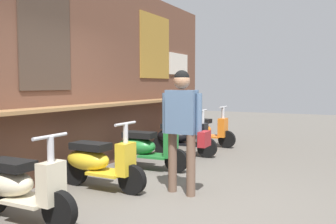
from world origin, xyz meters
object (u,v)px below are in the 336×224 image
object	(u,v)px
scooter_green	(146,147)
scooter_black	(180,137)
scooter_orange	(204,130)
scooter_cream	(18,185)
scooter_yellow	(97,162)
shopper_with_handbag	(183,119)

from	to	relation	value
scooter_green	scooter_black	bearing A→B (deg)	87.14
scooter_green	scooter_orange	distance (m)	2.73
scooter_cream	scooter_black	size ratio (longest dim) A/B	1.00
scooter_cream	scooter_yellow	distance (m)	1.37
scooter_cream	scooter_green	bearing A→B (deg)	89.07
scooter_yellow	scooter_orange	world-z (taller)	same
scooter_yellow	scooter_orange	bearing A→B (deg)	90.52
scooter_cream	scooter_black	distance (m)	4.12
scooter_black	shopper_with_handbag	bearing A→B (deg)	-67.43
scooter_green	scooter_black	xyz separation A→B (m)	(1.42, -0.00, 0.00)
scooter_cream	scooter_black	world-z (taller)	same
scooter_yellow	scooter_green	world-z (taller)	same
scooter_yellow	scooter_black	world-z (taller)	same
shopper_with_handbag	scooter_orange	bearing A→B (deg)	15.54
shopper_with_handbag	scooter_cream	bearing A→B (deg)	143.48
scooter_orange	shopper_with_handbag	xyz separation A→B (m)	(-3.74, -1.17, 0.62)
scooter_yellow	shopper_with_handbag	size ratio (longest dim) A/B	0.84
scooter_cream	scooter_green	xyz separation A→B (m)	(2.70, -0.00, 0.00)
scooter_green	shopper_with_handbag	distance (m)	1.66
scooter_cream	scooter_yellow	size ratio (longest dim) A/B	1.00
scooter_black	scooter_orange	size ratio (longest dim) A/B	1.00
scooter_yellow	shopper_with_handbag	xyz separation A→B (m)	(0.33, -1.17, 0.62)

